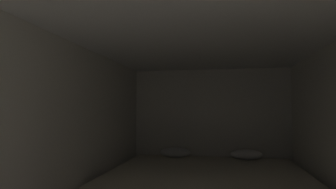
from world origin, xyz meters
name	(u,v)px	position (x,y,z in m)	size (l,w,h in m)	color
wall_back	(210,133)	(0.00, 4.12, 1.05)	(2.61, 0.05, 2.10)	silver
wall_left	(54,153)	(-1.28, 1.74, 1.05)	(0.05, 4.70, 2.10)	silver
ceiling_slab	(199,26)	(0.00, 1.74, 2.12)	(2.61, 4.70, 0.05)	white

